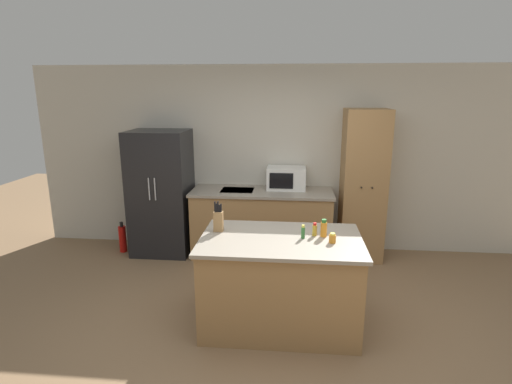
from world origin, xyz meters
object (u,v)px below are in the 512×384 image
Objects in this scene: knife_block at (218,220)px; spice_bottle_amber_oil at (303,232)px; pantry_cabinet at (363,186)px; spice_bottle_green_herb at (324,229)px; refrigerator at (161,193)px; fire_extinguisher at (123,238)px; spice_bottle_short_red at (332,238)px; microwave at (286,178)px; spice_bottle_tall_dark at (315,230)px.

knife_block reaches higher than spice_bottle_amber_oil.
spice_bottle_green_herb is at bearing -110.60° from pantry_cabinet.
spice_bottle_amber_oil is (-0.83, -1.76, -0.05)m from pantry_cabinet.
refrigerator is 5.63× the size of knife_block.
knife_block reaches higher than fire_extinguisher.
knife_block is 3.33× the size of spice_bottle_short_red.
microwave reaches higher than spice_bottle_green_herb.
pantry_cabinet reaches higher than refrigerator.
pantry_cabinet reaches higher than spice_bottle_green_herb.
spice_bottle_green_herb reaches higher than spice_bottle_tall_dark.
knife_block is 1.11m from spice_bottle_short_red.
spice_bottle_amber_oil is (-0.27, 0.09, 0.02)m from spice_bottle_short_red.
microwave is 1.79m from spice_bottle_tall_dark.
fire_extinguisher is (-3.35, -0.16, -0.82)m from pantry_cabinet.
spice_bottle_amber_oil is at bearing 161.36° from spice_bottle_short_red.
knife_block is at bearing 177.43° from spice_bottle_tall_dark.
pantry_cabinet is at bearing 72.92° from spice_bottle_short_red.
pantry_cabinet is at bearing 66.78° from spice_bottle_tall_dark.
microwave reaches higher than spice_bottle_amber_oil.
spice_bottle_short_red is (-0.57, -1.85, -0.07)m from pantry_cabinet.
refrigerator reaches higher than spice_bottle_tall_dark.
spice_bottle_tall_dark is 3.13m from fire_extinguisher.
microwave reaches higher than knife_block.
fire_extinguisher is (-2.71, 1.54, -0.79)m from spice_bottle_green_herb.
refrigerator is 2.61m from spice_bottle_tall_dark.
refrigerator is at bearing -178.68° from pantry_cabinet.
spice_bottle_amber_oil is (-0.11, -0.08, 0.00)m from spice_bottle_tall_dark.
pantry_cabinet reaches higher than spice_bottle_short_red.
spice_bottle_amber_oil is at bearing -83.89° from microwave.
pantry_cabinet is 1.04m from microwave.
microwave is (1.74, 0.14, 0.21)m from refrigerator.
refrigerator is 0.89m from fire_extinguisher.
knife_block is 0.84m from spice_bottle_amber_oil.
knife_block is at bearing -54.92° from refrigerator.
spice_bottle_amber_oil is 0.21m from spice_bottle_green_herb.
microwave is at bearing 99.94° from spice_bottle_tall_dark.
spice_bottle_green_herb reaches higher than fire_extinguisher.
spice_bottle_amber_oil is at bearing -161.91° from spice_bottle_green_herb.
microwave is at bearing 69.81° from knife_block.
refrigerator is at bearing -175.49° from microwave.
pantry_cabinet reaches higher than spice_bottle_tall_dark.
microwave is 4.05× the size of spice_bottle_tall_dark.
knife_block is 2.34× the size of spice_bottle_amber_oil.
spice_bottle_tall_dark is at bearing 34.69° from spice_bottle_amber_oil.
spice_bottle_green_herb is (0.08, -0.01, 0.02)m from spice_bottle_tall_dark.
knife_block is at bearing -110.19° from microwave.
knife_block is (-0.63, -1.72, -0.06)m from microwave.
spice_bottle_green_herb is at bearing 114.24° from spice_bottle_short_red.
spice_bottle_tall_dark is at bearing -30.18° from fire_extinguisher.
pantry_cabinet is 11.81× the size of spice_bottle_green_herb.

